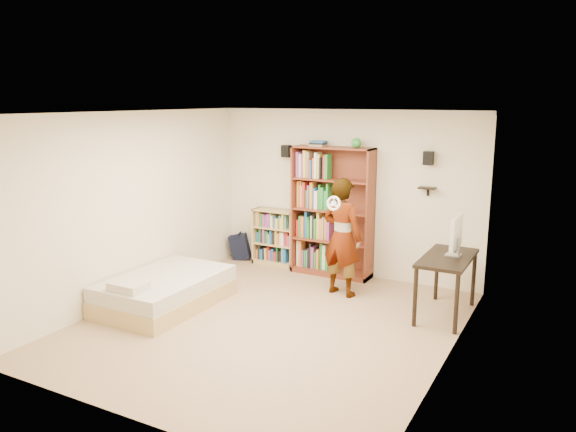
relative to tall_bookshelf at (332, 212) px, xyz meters
The scene contains 14 objects.
ground 2.54m from the tall_bookshelf, 86.33° to the right, with size 4.50×5.00×0.01m, color tan.
room_shell 2.42m from the tall_bookshelf, 86.33° to the right, with size 4.52×5.02×2.71m.
crown_molding 2.82m from the tall_bookshelf, 86.33° to the right, with size 4.50×5.00×0.06m.
speaker_left 1.31m from the tall_bookshelf, behind, with size 0.14×0.12×0.20m, color black.
speaker_right 1.77m from the tall_bookshelf, ahead, with size 0.14×0.12×0.20m, color black.
wall_shelf 1.58m from the tall_bookshelf, ahead, with size 0.25×0.16×0.03m, color black.
tall_bookshelf is the anchor object (origin of this frame).
low_bookshelf 1.24m from the tall_bookshelf, behind, with size 0.78×0.29×0.98m, color tan, non-canonical shape.
computer_desk 2.36m from the tall_bookshelf, 23.96° to the right, with size 0.60×1.21×0.82m, color black, non-canonical shape.
imac 2.30m from the tall_bookshelf, 21.82° to the right, with size 0.11×0.54×0.54m, color silver, non-canonical shape.
daybed 2.94m from the tall_bookshelf, 121.40° to the right, with size 1.21×1.86×0.55m, color beige, non-canonical shape.
person 0.97m from the tall_bookshelf, 57.32° to the right, with size 0.64×0.42×1.76m, color black.
wii_wheel 1.30m from the tall_bookshelf, 65.50° to the right, with size 0.21×0.21×0.04m, color silver.
navy_bag 2.00m from the tall_bookshelf, behind, with size 0.36×0.23×0.48m, color black, non-canonical shape.
Camera 1 is at (3.45, -5.90, 2.87)m, focal length 35.00 mm.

